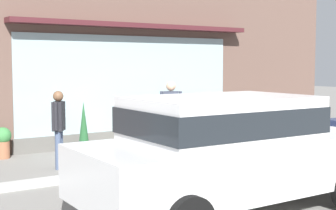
{
  "coord_description": "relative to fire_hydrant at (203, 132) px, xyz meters",
  "views": [
    {
      "loc": [
        -6.39,
        -8.37,
        2.1
      ],
      "look_at": [
        -0.16,
        1.2,
        1.13
      ],
      "focal_mm": 52.77,
      "sensor_mm": 36.0,
      "label": 1
    }
  ],
  "objects": [
    {
      "name": "pedestrian_with_handbag",
      "position": [
        -0.66,
        0.33,
        0.52
      ],
      "size": [
        0.58,
        0.49,
        1.68
      ],
      "rotation": [
        0.0,
        0.0,
        5.65
      ],
      "color": "#232328",
      "rests_on": "ground_plane"
    },
    {
      "name": "potted_plant_near_hydrant",
      "position": [
        0.4,
        1.36,
        0.14
      ],
      "size": [
        0.45,
        0.45,
        1.25
      ],
      "color": "#33473D",
      "rests_on": "ground_plane"
    },
    {
      "name": "ground_plane",
      "position": [
        -0.62,
        -0.88,
        -0.47
      ],
      "size": [
        60.0,
        60.0,
        0.0
      ],
      "primitive_type": "plane",
      "color": "gray"
    },
    {
      "name": "potted_plant_window_left",
      "position": [
        1.59,
        1.64,
        -0.05
      ],
      "size": [
        0.64,
        0.64,
        0.8
      ],
      "color": "#9E6042",
      "rests_on": "ground_plane"
    },
    {
      "name": "pedestrian_passerby",
      "position": [
        -3.53,
        0.09,
        0.44
      ],
      "size": [
        0.35,
        0.43,
        1.56
      ],
      "rotation": [
        0.0,
        0.0,
        4.11
      ],
      "color": "#475675",
      "rests_on": "ground_plane"
    },
    {
      "name": "fire_hydrant",
      "position": [
        0.0,
        0.0,
        0.0
      ],
      "size": [
        0.43,
        0.4,
        0.91
      ],
      "color": "#4C8C47",
      "rests_on": "ground_plane"
    },
    {
      "name": "potted_plant_window_right",
      "position": [
        -4.19,
        1.78,
        -0.08
      ],
      "size": [
        0.37,
        0.37,
        0.69
      ],
      "color": "#9E6042",
      "rests_on": "ground_plane"
    },
    {
      "name": "curb_strip",
      "position": [
        -0.62,
        -1.08,
        -0.41
      ],
      "size": [
        14.0,
        0.24,
        0.12
      ],
      "primitive_type": "cube",
      "color": "#B2B2AD",
      "rests_on": "ground_plane"
    },
    {
      "name": "potted_plant_trailing_edge",
      "position": [
        -2.33,
        1.62,
        0.11
      ],
      "size": [
        0.25,
        0.25,
        1.2
      ],
      "color": "#4C4C51",
      "rests_on": "ground_plane"
    },
    {
      "name": "storefront",
      "position": [
        -0.62,
        2.31,
        1.86
      ],
      "size": [
        14.0,
        0.81,
        4.75
      ],
      "color": "brown",
      "rests_on": "ground_plane"
    },
    {
      "name": "parked_car_white",
      "position": [
        -2.54,
        -3.95,
        0.46
      ],
      "size": [
        4.54,
        2.02,
        1.65
      ],
      "rotation": [
        0.0,
        0.0,
        -0.01
      ],
      "color": "white",
      "rests_on": "ground_plane"
    },
    {
      "name": "potted_plant_doorstep",
      "position": [
        2.91,
        1.34,
        0.1
      ],
      "size": [
        0.34,
        0.34,
        1.19
      ],
      "color": "#9E6042",
      "rests_on": "ground_plane"
    },
    {
      "name": "potted_plant_by_entrance",
      "position": [
        -0.86,
        1.63,
        -0.15
      ],
      "size": [
        0.39,
        0.39,
        0.64
      ],
      "color": "#B7B2A3",
      "rests_on": "ground_plane"
    }
  ]
}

